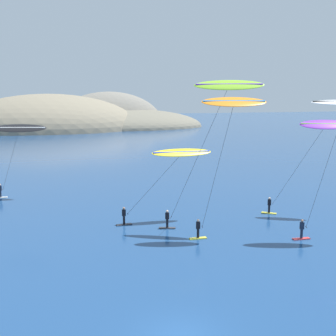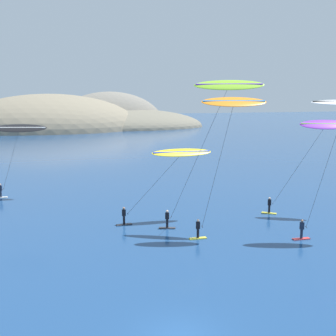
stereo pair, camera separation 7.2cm
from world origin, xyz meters
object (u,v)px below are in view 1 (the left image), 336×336
(kitesurfer_purple, at_px, (321,132))
(kitesurfer_orange, at_px, (231,112))
(kitesurfer_black, at_px, (18,132))
(kitesurfer_yellow, at_px, (177,158))
(kitesurfer_lime, at_px, (224,96))

(kitesurfer_purple, bearing_deg, kitesurfer_orange, -164.82)
(kitesurfer_black, relative_size, kitesurfer_yellow, 0.94)
(kitesurfer_black, distance_m, kitesurfer_yellow, 20.80)
(kitesurfer_yellow, bearing_deg, kitesurfer_lime, -59.87)
(kitesurfer_orange, relative_size, kitesurfer_purple, 1.23)
(kitesurfer_orange, xyz_separation_m, kitesurfer_purple, (11.74, 3.19, -2.13))
(kitesurfer_orange, bearing_deg, kitesurfer_black, 126.34)
(kitesurfer_orange, xyz_separation_m, kitesurfer_lime, (0.34, 1.98, 1.28))
(kitesurfer_orange, relative_size, kitesurfer_lime, 0.89)
(kitesurfer_orange, xyz_separation_m, kitesurfer_yellow, (-2.18, 6.33, -4.48))
(kitesurfer_orange, height_order, kitesurfer_purple, kitesurfer_orange)
(kitesurfer_black, xyz_separation_m, kitesurfer_lime, (16.36, -19.80, 4.06))
(kitesurfer_lime, bearing_deg, kitesurfer_purple, 6.06)
(kitesurfer_orange, xyz_separation_m, kitesurfer_black, (-16.02, 21.77, -2.78))
(kitesurfer_lime, bearing_deg, kitesurfer_black, 129.57)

